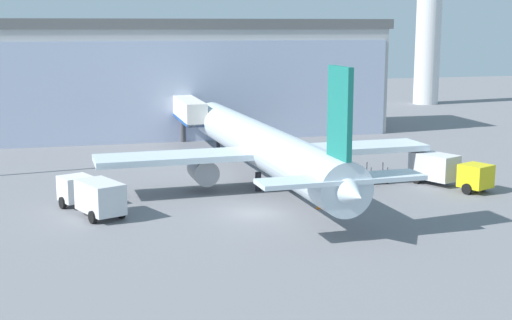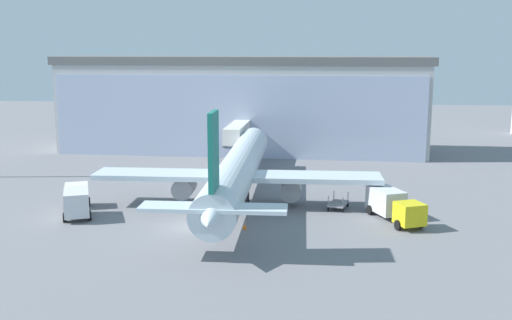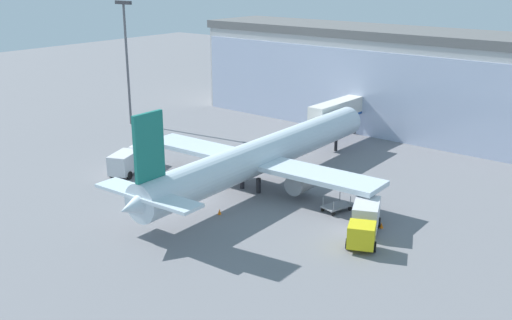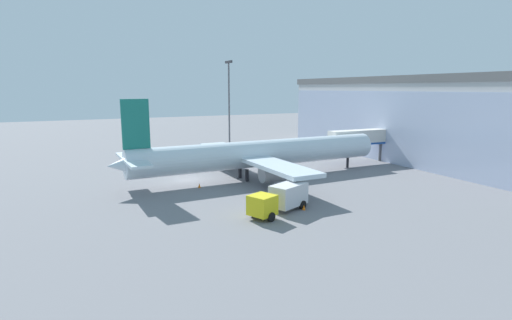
# 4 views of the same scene
# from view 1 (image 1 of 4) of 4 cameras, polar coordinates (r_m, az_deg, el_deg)

# --- Properties ---
(ground) EXTENTS (240.00, 240.00, 0.00)m
(ground) POSITION_cam_1_polar(r_m,az_deg,el_deg) (52.56, -0.25, -4.28)
(ground) COLOR slate
(terminal_building) EXTENTS (55.84, 14.51, 14.36)m
(terminal_building) POSITION_cam_1_polar(r_m,az_deg,el_deg) (90.35, -7.20, 6.57)
(terminal_building) COLOR #B0B0B0
(terminal_building) RESTS_ON ground
(jet_bridge) EXTENTS (2.52, 11.92, 5.54)m
(jet_bridge) POSITION_cam_1_polar(r_m,az_deg,el_deg) (80.30, -5.44, 3.92)
(jet_bridge) COLOR silver
(jet_bridge) RESTS_ON ground
(airplane) EXTENTS (28.69, 40.24, 11.11)m
(airplane) POSITION_cam_1_polar(r_m,az_deg,el_deg) (61.12, 0.56, 1.08)
(airplane) COLOR silver
(airplane) RESTS_ON ground
(catering_truck) EXTENTS (4.77, 7.59, 2.65)m
(catering_truck) POSITION_cam_1_polar(r_m,az_deg,el_deg) (53.38, -12.99, -2.70)
(catering_truck) COLOR silver
(catering_truck) RESTS_ON ground
(fuel_truck) EXTENTS (4.85, 7.58, 2.65)m
(fuel_truck) POSITION_cam_1_polar(r_m,az_deg,el_deg) (63.02, 15.05, -0.76)
(fuel_truck) COLOR yellow
(fuel_truck) RESTS_ON ground
(baggage_cart) EXTENTS (2.28, 3.12, 1.50)m
(baggage_cart) POSITION_cam_1_polar(r_m,az_deg,el_deg) (63.96, 9.65, -1.25)
(baggage_cart) COLOR gray
(baggage_cart) RESTS_ON ground
(safety_cone_nose) EXTENTS (0.36, 0.36, 0.55)m
(safety_cone_nose) POSITION_cam_1_polar(r_m,az_deg,el_deg) (53.94, 5.04, -3.63)
(safety_cone_nose) COLOR orange
(safety_cone_nose) RESTS_ON ground
(safety_cone_wingtip) EXTENTS (0.36, 0.36, 0.55)m
(safety_cone_wingtip) POSITION_cam_1_polar(r_m,az_deg,el_deg) (65.60, 14.18, -1.33)
(safety_cone_wingtip) COLOR orange
(safety_cone_wingtip) RESTS_ON ground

